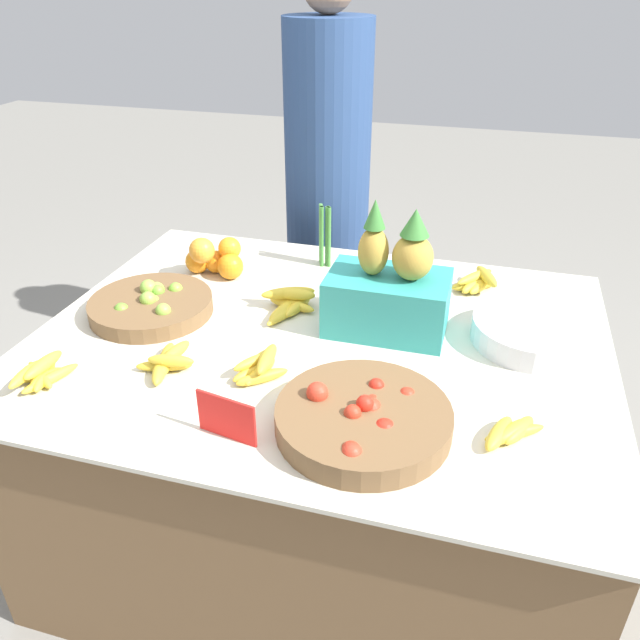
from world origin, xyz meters
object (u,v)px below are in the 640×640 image
Objects in this scene: lime_bowl at (151,305)px; produce_crate at (389,292)px; metal_bowl at (533,332)px; vendor_person at (327,207)px; tomato_basket at (364,418)px; price_sign at (226,418)px.

produce_crate is at bearing 8.20° from lime_bowl.
metal_bowl is 0.39m from produce_crate.
vendor_person is (-0.79, 0.82, -0.01)m from metal_bowl.
price_sign is (-0.27, -0.10, 0.02)m from tomato_basket.
tomato_basket is 1.19× the size of metal_bowl.
metal_bowl is (1.05, 0.13, 0.01)m from lime_bowl.
metal_bowl is at bearing 5.34° from produce_crate.
price_sign is 0.60m from produce_crate.
vendor_person is at bearing 107.30° from price_sign.
lime_bowl is 0.99m from vendor_person.
lime_bowl is 0.21× the size of vendor_person.
lime_bowl is 0.68m from produce_crate.
vendor_person is at bearing 108.61° from tomato_basket.
tomato_basket is at bearing -26.05° from lime_bowl.
tomato_basket is 1.37m from vendor_person.
produce_crate is (0.67, 0.10, 0.09)m from lime_bowl.
tomato_basket is at bearing -86.19° from produce_crate.
price_sign is 0.38× the size of produce_crate.
price_sign is at bearing -159.00° from tomato_basket.
tomato_basket is at bearing 31.59° from price_sign.
vendor_person is (-0.41, 0.86, -0.09)m from produce_crate.
vendor_person is (-0.16, 1.40, -0.03)m from price_sign.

